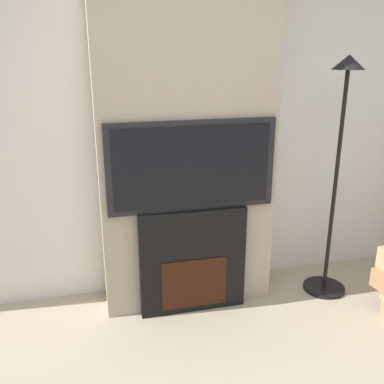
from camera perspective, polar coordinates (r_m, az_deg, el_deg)
wall_back at (r=3.23m, az=-1.78°, el=9.64°), size 6.00×0.06×2.70m
chimney_breast at (r=3.02m, az=-0.88°, el=9.02°), size 1.24×0.38×2.70m
fireplace at (r=3.15m, az=0.01°, el=-9.04°), size 0.77×0.15×0.79m
television at (r=2.89m, az=0.02°, el=3.50°), size 1.16×0.07×0.62m
floor_lamp at (r=3.31m, az=18.94°, el=4.60°), size 0.33×0.33×1.82m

